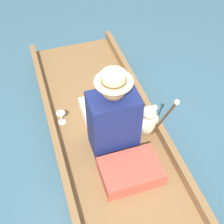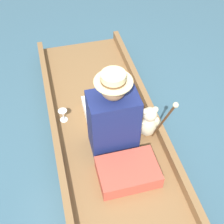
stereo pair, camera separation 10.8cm
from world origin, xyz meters
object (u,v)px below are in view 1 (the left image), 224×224
walking_cane (165,116)px  teddy_bear (148,121)px  seated_person (111,117)px  wine_glass (61,115)px

walking_cane → teddy_bear: bearing=102.1°
seated_person → walking_cane: seated_person is taller
seated_person → walking_cane: bearing=-31.7°
wine_glass → walking_cane: bearing=-36.6°
seated_person → teddy_bear: (0.35, -0.03, -0.14)m
walking_cane → wine_glass: bearing=143.4°
seated_person → teddy_bear: seated_person is taller
teddy_bear → wine_glass: bearing=153.1°
seated_person → walking_cane: size_ratio=1.15×
teddy_bear → seated_person: bearing=174.8°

